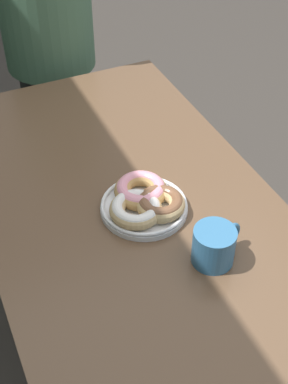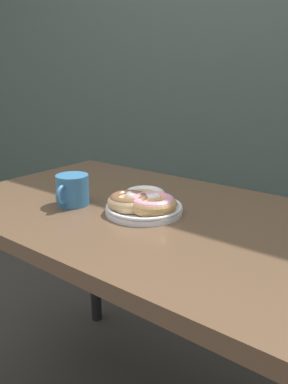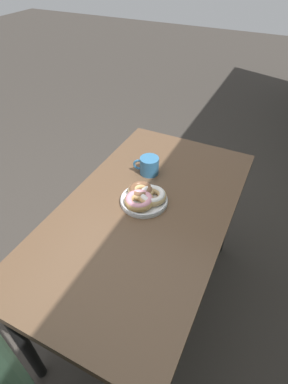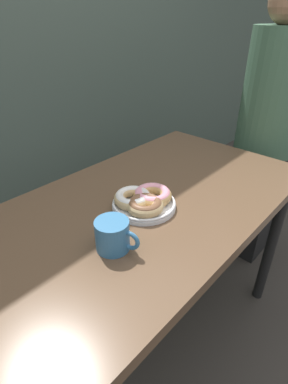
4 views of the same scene
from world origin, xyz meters
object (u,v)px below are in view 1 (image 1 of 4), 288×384
Objects in this scene: dining_table at (128,225)px; person_figure at (48,42)px; coffee_mug at (215,245)px; donut_plate at (145,202)px.

person_figure is (0.89, -0.07, 0.10)m from dining_table.
coffee_mug reaches higher than dining_table.
donut_plate is at bearing 177.52° from person_figure.
donut_plate is 1.83× the size of coffee_mug.
person_figure is at bearing -4.25° from dining_table.
coffee_mug reaches higher than donut_plate.
donut_plate is at bearing 19.72° from coffee_mug.
person_figure reaches higher than coffee_mug.
donut_plate is (-0.05, -0.03, 0.11)m from dining_table.
coffee_mug is at bearing -160.28° from donut_plate.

